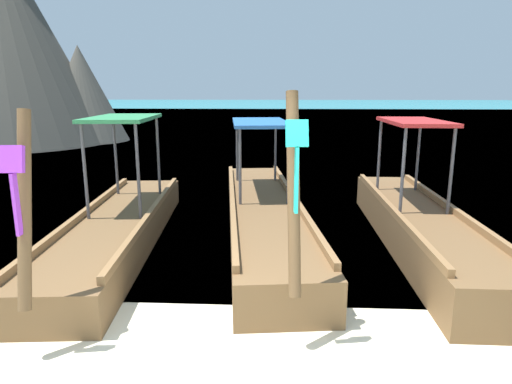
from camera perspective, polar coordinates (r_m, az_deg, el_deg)
The scene contains 5 objects.
sea_water at distance 64.87m, azimuth 2.78°, elevation 10.60°, with size 120.00×120.00×0.00m, color teal.
longtail_boat_violet_ribbon at distance 7.61m, azimuth -17.14°, elevation -4.13°, with size 1.67×6.18×2.31m.
longtail_boat_turquoise_ribbon at distance 8.00m, azimuth 0.93°, elevation -2.64°, with size 1.99×7.35×2.47m.
longtail_boat_green_ribbon at distance 7.62m, azimuth 20.10°, elevation -3.99°, with size 1.06×6.15×2.69m.
karst_rock at distance 24.81m, azimuth -29.39°, elevation 16.87°, with size 10.25×9.58×10.21m.
Camera 1 is at (0.36, -2.88, 2.46)m, focal length 31.43 mm.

